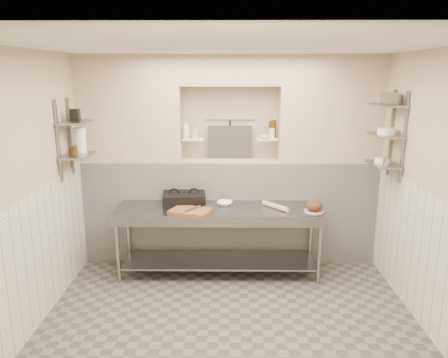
{
  "coord_description": "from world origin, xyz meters",
  "views": [
    {
      "loc": [
        -0.01,
        -4.09,
        2.56
      ],
      "look_at": [
        -0.07,
        0.9,
        1.35
      ],
      "focal_mm": 35.0,
      "sensor_mm": 36.0,
      "label": 1
    }
  ],
  "objects_px": {
    "rolling_pin": "(275,206)",
    "jug_left": "(80,140)",
    "mixing_bowl": "(225,203)",
    "bottle_soap": "(186,129)",
    "bread_loaf": "(314,206)",
    "panini_press": "(184,199)",
    "prep_table": "(219,227)",
    "bowl_alcove": "(265,137)",
    "cutting_board": "(190,211)"
  },
  "relations": [
    {
      "from": "prep_table",
      "to": "bottle_soap",
      "type": "relative_size",
      "value": 10.57
    },
    {
      "from": "cutting_board",
      "to": "bowl_alcove",
      "type": "xyz_separation_m",
      "value": [
        0.94,
        0.71,
        0.81
      ]
    },
    {
      "from": "rolling_pin",
      "to": "bowl_alcove",
      "type": "distance_m",
      "value": 0.97
    },
    {
      "from": "prep_table",
      "to": "bowl_alcove",
      "type": "relative_size",
      "value": 19.81
    },
    {
      "from": "panini_press",
      "to": "mixing_bowl",
      "type": "distance_m",
      "value": 0.53
    },
    {
      "from": "mixing_bowl",
      "to": "jug_left",
      "type": "bearing_deg",
      "value": -175.54
    },
    {
      "from": "bottle_soap",
      "to": "cutting_board",
      "type": "bearing_deg",
      "value": -82.0
    },
    {
      "from": "prep_table",
      "to": "rolling_pin",
      "type": "distance_m",
      "value": 0.77
    },
    {
      "from": "bottle_soap",
      "to": "jug_left",
      "type": "height_order",
      "value": "bottle_soap"
    },
    {
      "from": "prep_table",
      "to": "bread_loaf",
      "type": "height_order",
      "value": "bread_loaf"
    },
    {
      "from": "panini_press",
      "to": "mixing_bowl",
      "type": "xyz_separation_m",
      "value": [
        0.53,
        -0.04,
        -0.05
      ]
    },
    {
      "from": "rolling_pin",
      "to": "bread_loaf",
      "type": "distance_m",
      "value": 0.48
    },
    {
      "from": "prep_table",
      "to": "panini_press",
      "type": "distance_m",
      "value": 0.59
    },
    {
      "from": "cutting_board",
      "to": "prep_table",
      "type": "bearing_deg",
      "value": 29.55
    },
    {
      "from": "prep_table",
      "to": "rolling_pin",
      "type": "bearing_deg",
      "value": -0.57
    },
    {
      "from": "mixing_bowl",
      "to": "jug_left",
      "type": "relative_size",
      "value": 0.65
    },
    {
      "from": "cutting_board",
      "to": "rolling_pin",
      "type": "xyz_separation_m",
      "value": [
        1.06,
        0.19,
        0.01
      ]
    },
    {
      "from": "prep_table",
      "to": "panini_press",
      "type": "xyz_separation_m",
      "value": [
        -0.45,
        0.18,
        0.33
      ]
    },
    {
      "from": "cutting_board",
      "to": "bowl_alcove",
      "type": "relative_size",
      "value": 3.58
    },
    {
      "from": "mixing_bowl",
      "to": "bottle_soap",
      "type": "xyz_separation_m",
      "value": [
        -0.52,
        0.41,
        0.91
      ]
    },
    {
      "from": "prep_table",
      "to": "mixing_bowl",
      "type": "relative_size",
      "value": 13.12
    },
    {
      "from": "prep_table",
      "to": "mixing_bowl",
      "type": "bearing_deg",
      "value": 61.82
    },
    {
      "from": "bowl_alcove",
      "to": "bread_loaf",
      "type": "bearing_deg",
      "value": -48.35
    },
    {
      "from": "panini_press",
      "to": "bread_loaf",
      "type": "relative_size",
      "value": 2.74
    },
    {
      "from": "cutting_board",
      "to": "rolling_pin",
      "type": "height_order",
      "value": "rolling_pin"
    },
    {
      "from": "bread_loaf",
      "to": "bottle_soap",
      "type": "height_order",
      "value": "bottle_soap"
    },
    {
      "from": "bread_loaf",
      "to": "jug_left",
      "type": "height_order",
      "value": "jug_left"
    },
    {
      "from": "mixing_bowl",
      "to": "jug_left",
      "type": "distance_m",
      "value": 1.97
    },
    {
      "from": "mixing_bowl",
      "to": "panini_press",
      "type": "bearing_deg",
      "value": 176.15
    },
    {
      "from": "bottle_soap",
      "to": "bowl_alcove",
      "type": "distance_m",
      "value": 1.06
    },
    {
      "from": "cutting_board",
      "to": "bread_loaf",
      "type": "relative_size",
      "value": 2.23
    },
    {
      "from": "prep_table",
      "to": "rolling_pin",
      "type": "xyz_separation_m",
      "value": [
        0.72,
        -0.01,
        0.29
      ]
    },
    {
      "from": "prep_table",
      "to": "mixing_bowl",
      "type": "distance_m",
      "value": 0.32
    },
    {
      "from": "rolling_pin",
      "to": "jug_left",
      "type": "distance_m",
      "value": 2.55
    },
    {
      "from": "cutting_board",
      "to": "jug_left",
      "type": "bearing_deg",
      "value": 171.79
    },
    {
      "from": "bottle_soap",
      "to": "bread_loaf",
      "type": "bearing_deg",
      "value": -22.78
    },
    {
      "from": "jug_left",
      "to": "panini_press",
      "type": "bearing_deg",
      "value": 7.96
    },
    {
      "from": "rolling_pin",
      "to": "bottle_soap",
      "type": "bearing_deg",
      "value": 154.2
    },
    {
      "from": "prep_table",
      "to": "bread_loaf",
      "type": "xyz_separation_m",
      "value": [
        1.18,
        -0.13,
        0.34
      ]
    },
    {
      "from": "cutting_board",
      "to": "jug_left",
      "type": "xyz_separation_m",
      "value": [
        -1.36,
        0.2,
        0.84
      ]
    },
    {
      "from": "bread_loaf",
      "to": "bowl_alcove",
      "type": "relative_size",
      "value": 1.6
    },
    {
      "from": "bread_loaf",
      "to": "panini_press",
      "type": "bearing_deg",
      "value": 169.44
    },
    {
      "from": "bowl_alcove",
      "to": "mixing_bowl",
      "type": "bearing_deg",
      "value": -144.34
    },
    {
      "from": "panini_press",
      "to": "bottle_soap",
      "type": "relative_size",
      "value": 2.35
    },
    {
      "from": "rolling_pin",
      "to": "jug_left",
      "type": "xyz_separation_m",
      "value": [
        -2.42,
        0.01,
        0.83
      ]
    },
    {
      "from": "panini_press",
      "to": "cutting_board",
      "type": "height_order",
      "value": "panini_press"
    },
    {
      "from": "rolling_pin",
      "to": "bottle_soap",
      "type": "distance_m",
      "value": 1.58
    },
    {
      "from": "panini_press",
      "to": "jug_left",
      "type": "xyz_separation_m",
      "value": [
        -1.25,
        -0.17,
        0.79
      ]
    },
    {
      "from": "cutting_board",
      "to": "bottle_soap",
      "type": "xyz_separation_m",
      "value": [
        -0.11,
        0.75,
        0.91
      ]
    },
    {
      "from": "prep_table",
      "to": "jug_left",
      "type": "distance_m",
      "value": 2.04
    }
  ]
}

